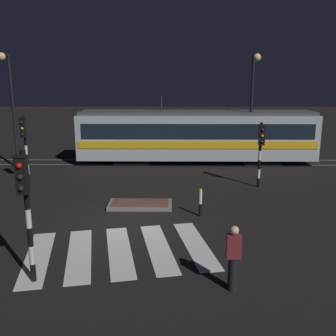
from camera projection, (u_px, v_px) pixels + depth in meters
The scene contains 13 objects.
ground_plane at pixel (128, 223), 13.98m from camera, with size 120.00×120.00×0.00m, color black.
rail_near at pixel (146, 165), 23.43m from camera, with size 80.00×0.12×0.03m, color #59595E.
rail_far at pixel (147, 160), 24.83m from camera, with size 80.00×0.12×0.03m, color #59595E.
crosswalk_zebra at pixel (120, 251), 11.73m from camera, with size 6.16×4.66×0.02m.
traffic_island at pixel (140, 205), 15.80m from camera, with size 2.62×1.25×0.18m.
traffic_light_kerb_mid_left at pixel (25, 198), 9.37m from camera, with size 0.36×0.42×3.50m.
traffic_light_corner_far_right at pixel (261, 145), 18.11m from camera, with size 0.36×0.42×3.17m.
traffic_light_corner_far_left at pixel (25, 140), 18.68m from camera, with size 0.36×0.42×3.44m.
street_lamp_trackside_right at pixel (253, 96), 22.28m from camera, with size 0.44×1.21×6.56m.
street_lamp_trackside_left at pixel (10, 97), 21.28m from camera, with size 0.44×1.21×6.55m.
tram at pixel (196, 135), 23.70m from camera, with size 14.72×2.58×4.15m.
pedestrian_waiting_at_kerb at pixel (233, 258), 9.39m from camera, with size 0.36×0.24×1.71m.
bollard_island_edge at pixel (200, 202), 14.59m from camera, with size 0.12×0.12×1.11m.
Camera 1 is at (1.60, -13.13, 5.19)m, focal length 40.68 mm.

